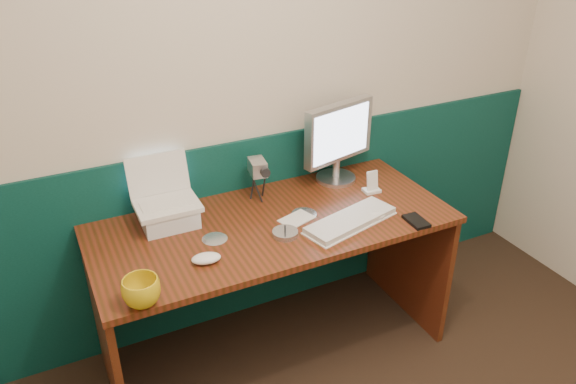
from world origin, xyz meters
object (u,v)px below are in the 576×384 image
keyboard (350,221)px  mug (141,292)px  monitor (337,143)px  desk (274,289)px  laptop (165,185)px  camcorder (258,181)px

keyboard → mug: 0.96m
monitor → desk: bearing=-167.3°
laptop → mug: (-0.23, -0.49, -0.14)m
desk → monitor: monitor is taller
laptop → keyboard: laptop is taller
laptop → mug: 0.56m
monitor → camcorder: monitor is taller
laptop → monitor: size_ratio=0.66×
desk → camcorder: size_ratio=8.51×
mug → keyboard: bearing=8.6°
desk → laptop: bearing=156.5°
laptop → keyboard: 0.82m
mug → camcorder: (0.67, 0.53, 0.04)m
desk → laptop: laptop is taller
laptop → monitor: 0.88m
monitor → camcorder: bearing=167.6°
camcorder → desk: bearing=-87.6°
laptop → camcorder: size_ratio=1.43×
desk → mug: 0.84m
mug → desk: bearing=25.5°
camcorder → laptop: bearing=-166.5°
desk → keyboard: keyboard is taller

